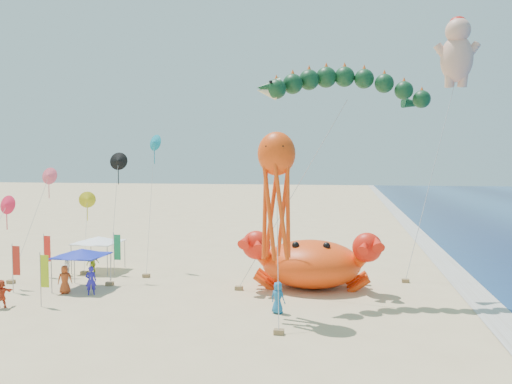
# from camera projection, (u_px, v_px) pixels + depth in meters

# --- Properties ---
(ground) EXTENTS (320.00, 320.00, 0.00)m
(ground) POSITION_uv_depth(u_px,v_px,m) (282.00, 300.00, 30.62)
(ground) COLOR #D1B784
(ground) RESTS_ON ground
(foam_strip) EXTENTS (320.00, 320.00, 0.00)m
(foam_strip) POSITION_uv_depth(u_px,v_px,m) (491.00, 310.00, 28.42)
(foam_strip) COLOR silver
(foam_strip) RESTS_ON ground
(crab_inflatable) EXTENTS (9.04, 5.89, 3.96)m
(crab_inflatable) POSITION_uv_depth(u_px,v_px,m) (311.00, 262.00, 33.51)
(crab_inflatable) COLOR #FB420D
(crab_inflatable) RESTS_ON ground
(dragon_kite) EXTENTS (12.40, 5.68, 13.98)m
(dragon_kite) POSITION_uv_depth(u_px,v_px,m) (345.00, 91.00, 30.50)
(dragon_kite) COLOR #0E331A
(dragon_kite) RESTS_ON ground
(cherub_kite) EXTENTS (5.23, 4.94, 19.21)m
(cherub_kite) POSITION_uv_depth(u_px,v_px,m) (457.00, 50.00, 37.00)
(cherub_kite) COLOR #E9A88E
(cherub_kite) RESTS_ON ground
(octopus_kite) EXTENTS (2.04, 3.70, 10.06)m
(octopus_kite) POSITION_uv_depth(u_px,v_px,m) (276.00, 186.00, 26.65)
(octopus_kite) COLOR #FB460D
(octopus_kite) RESTS_ON ground
(canopy_blue) EXTENTS (3.27, 3.27, 2.71)m
(canopy_blue) POSITION_uv_depth(u_px,v_px,m) (82.00, 253.00, 33.13)
(canopy_blue) COLOR gray
(canopy_blue) RESTS_ON ground
(canopy_white) EXTENTS (3.49, 3.49, 2.71)m
(canopy_white) POSITION_uv_depth(u_px,v_px,m) (99.00, 240.00, 38.66)
(canopy_white) COLOR gray
(canopy_white) RESTS_ON ground
(feather_flags) EXTENTS (5.34, 8.51, 3.20)m
(feather_flags) POSITION_uv_depth(u_px,v_px,m) (58.00, 257.00, 33.77)
(feather_flags) COLOR gray
(feather_flags) RESTS_ON ground
(beachgoers) EXTENTS (17.78, 10.19, 1.85)m
(beachgoers) POSITION_uv_depth(u_px,v_px,m) (89.00, 280.00, 31.99)
(beachgoers) COLOR #251DAC
(beachgoers) RESTS_ON ground
(small_kites) EXTENTS (9.08, 10.71, 10.68)m
(small_kites) POSITION_uv_depth(u_px,v_px,m) (84.00, 186.00, 36.83)
(small_kites) COLOR black
(small_kites) RESTS_ON ground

